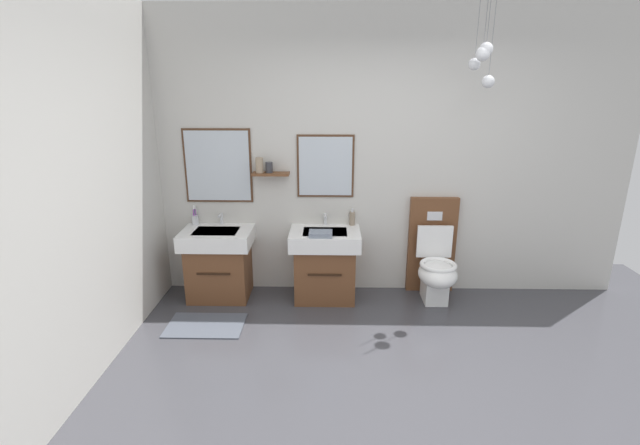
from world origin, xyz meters
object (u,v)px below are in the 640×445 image
object	(u,v)px
soap_dispenser	(352,218)
folded_hand_towel	(321,234)
vanity_sink_right	(325,262)
vanity_sink_left	(219,261)
toothbrush_cup	(195,219)
toilet	(434,262)

from	to	relation	value
soap_dispenser	folded_hand_towel	world-z (taller)	soap_dispenser
vanity_sink_right	soap_dispenser	xyz separation A→B (m)	(0.27, 0.19, 0.40)
soap_dispenser	folded_hand_towel	size ratio (longest dim) A/B	0.78
soap_dispenser	vanity_sink_left	bearing A→B (deg)	-171.79
toothbrush_cup	soap_dispenser	distance (m)	1.60
toilet	toothbrush_cup	world-z (taller)	toilet
folded_hand_towel	vanity_sink_left	bearing A→B (deg)	171.02
vanity_sink_left	vanity_sink_right	xyz separation A→B (m)	(1.06, 0.00, 0.00)
vanity_sink_right	soap_dispenser	world-z (taller)	soap_dispenser
vanity_sink_left	soap_dispenser	size ratio (longest dim) A/B	4.12
vanity_sink_left	toothbrush_cup	size ratio (longest dim) A/B	3.56
toothbrush_cup	folded_hand_towel	xyz separation A→B (m)	(1.29, -0.34, -0.04)
vanity_sink_left	toothbrush_cup	bearing A→B (deg)	145.25
toilet	folded_hand_towel	world-z (taller)	toilet
toilet	folded_hand_towel	bearing A→B (deg)	-170.79
vanity_sink_right	toilet	world-z (taller)	toilet
vanity_sink_left	folded_hand_towel	bearing A→B (deg)	-8.98
folded_hand_towel	vanity_sink_right	bearing A→B (deg)	76.11
toilet	vanity_sink_left	bearing A→B (deg)	-179.41
soap_dispenser	folded_hand_towel	bearing A→B (deg)	-131.41
vanity_sink_right	toothbrush_cup	xyz separation A→B (m)	(-1.33, 0.18, 0.39)
vanity_sink_right	soap_dispenser	size ratio (longest dim) A/B	4.12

